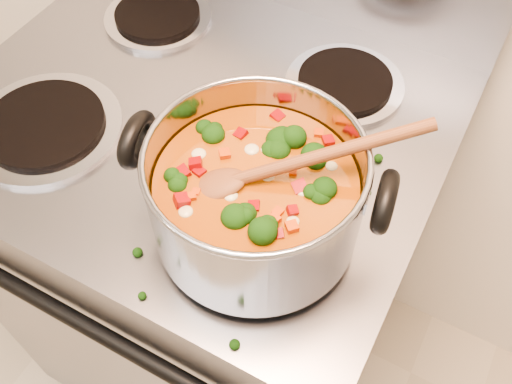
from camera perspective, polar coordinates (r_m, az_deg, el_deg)
electric_range at (r=1.25m, az=-3.94°, el=-6.17°), size 0.75×0.68×1.08m
stockpot at (r=0.68m, az=0.01°, el=-0.35°), size 0.32×0.26×0.15m
wooden_spoon at (r=0.64m, az=1.49°, el=2.21°), size 0.24×0.19×0.10m
cooktop_crumbs at (r=0.72m, az=7.57°, el=-7.99°), size 0.33×0.26×0.01m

